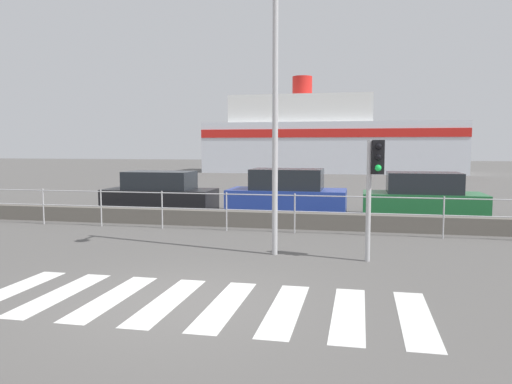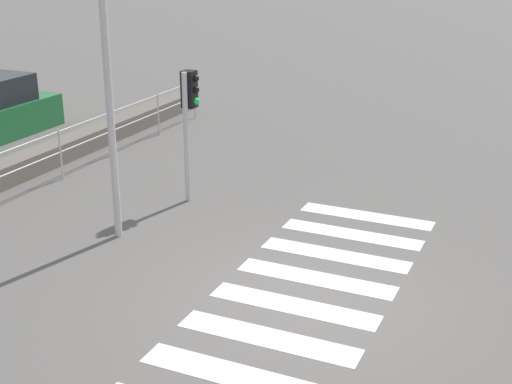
% 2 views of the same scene
% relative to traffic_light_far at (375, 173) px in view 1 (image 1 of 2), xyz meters
% --- Properties ---
extents(ground_plane, '(160.00, 160.00, 0.00)m').
position_rel_traffic_light_far_xyz_m(ground_plane, '(-2.95, -3.32, -1.81)').
color(ground_plane, '#565451').
extents(crosswalk, '(6.75, 2.40, 0.01)m').
position_rel_traffic_light_far_xyz_m(crosswalk, '(-2.65, -3.32, -1.81)').
color(crosswalk, silver).
rests_on(crosswalk, ground_plane).
extents(seawall, '(19.01, 0.55, 0.45)m').
position_rel_traffic_light_far_xyz_m(seawall, '(-2.95, 3.87, -1.58)').
color(seawall, '#605B54').
rests_on(seawall, ground_plane).
extents(harbor_fence, '(17.15, 0.04, 1.08)m').
position_rel_traffic_light_far_xyz_m(harbor_fence, '(-2.95, 3.00, -1.10)').
color(harbor_fence, '#B2B2B5').
rests_on(harbor_fence, ground_plane).
extents(traffic_light_far, '(0.34, 0.32, 2.46)m').
position_rel_traffic_light_far_xyz_m(traffic_light_far, '(0.00, 0.00, 0.00)').
color(traffic_light_far, '#B2B2B5').
rests_on(traffic_light_far, ground_plane).
extents(streetlamp, '(0.32, 0.89, 5.88)m').
position_rel_traffic_light_far_xyz_m(streetlamp, '(-2.07, 0.11, 1.83)').
color(streetlamp, '#B2B2B5').
rests_on(streetlamp, ground_plane).
extents(ferry_boat, '(22.58, 6.95, 8.71)m').
position_rel_traffic_light_far_xyz_m(ferry_boat, '(-3.50, 35.88, 1.14)').
color(ferry_boat, silver).
rests_on(ferry_boat, ground_plane).
extents(parked_car_black, '(4.01, 1.70, 1.43)m').
position_rel_traffic_light_far_xyz_m(parked_car_black, '(-7.46, 6.80, -1.20)').
color(parked_car_black, black).
rests_on(parked_car_black, ground_plane).
extents(parked_car_blue, '(4.04, 1.83, 1.57)m').
position_rel_traffic_light_far_xyz_m(parked_car_blue, '(-2.76, 6.80, -1.14)').
color(parked_car_blue, '#233D9E').
rests_on(parked_car_blue, ground_plane).
extents(parked_car_green, '(3.84, 1.77, 1.49)m').
position_rel_traffic_light_far_xyz_m(parked_car_green, '(1.74, 6.80, -1.18)').
color(parked_car_green, '#1E6633').
rests_on(parked_car_green, ground_plane).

